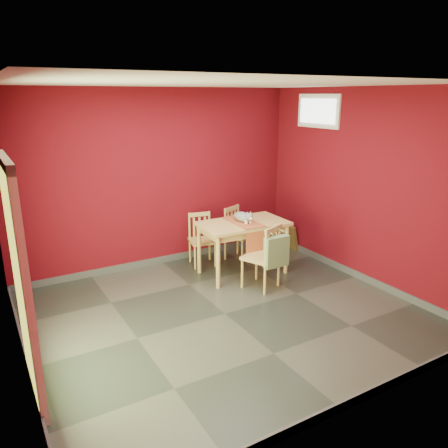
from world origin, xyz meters
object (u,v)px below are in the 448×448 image
dining_table (243,229)px  picture_frame (288,236)px  chair_near (264,256)px  chair_far_left (202,239)px  tote_bag (276,251)px  cat (243,215)px  chair_far_right (238,233)px

dining_table → picture_frame: size_ratio=2.96×
dining_table → chair_near: 0.63m
chair_far_left → picture_frame: 1.67m
chair_near → tote_bag: bearing=-75.4°
chair_near → cat: bearing=85.4°
chair_far_right → cat: size_ratio=2.17×
dining_table → cat: 0.20m
dining_table → chair_far_left: size_ratio=1.60×
dining_table → chair_far_right: chair_far_right is taller
tote_bag → cat: bearing=90.3°
chair_far_right → tote_bag: bearing=-100.4°
cat → picture_frame: cat is taller
picture_frame → chair_far_right: bearing=179.4°
dining_table → tote_bag: bearing=-88.8°
tote_bag → cat: 0.88m
chair_far_left → cat: bearing=-59.5°
dining_table → chair_far_left: bearing=118.5°
chair_far_left → chair_near: (0.31, -1.24, 0.05)m
chair_far_right → cat: 0.74m
tote_bag → chair_far_right: bearing=79.6°
chair_far_left → chair_near: chair_near is taller
tote_bag → picture_frame: (1.29, 1.34, -0.37)m
chair_far_right → tote_bag: tote_bag is taller
chair_far_left → tote_bag: tote_bag is taller
picture_frame → dining_table: bearing=-157.3°
chair_far_left → chair_far_right: (0.62, -0.09, 0.02)m
chair_far_right → picture_frame: (1.04, -0.01, -0.22)m
tote_bag → picture_frame: bearing=46.2°
chair_near → cat: cat is taller
tote_bag → dining_table: bearing=91.2°
chair_far_left → chair_near: size_ratio=0.89×
dining_table → chair_far_right: 0.67m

